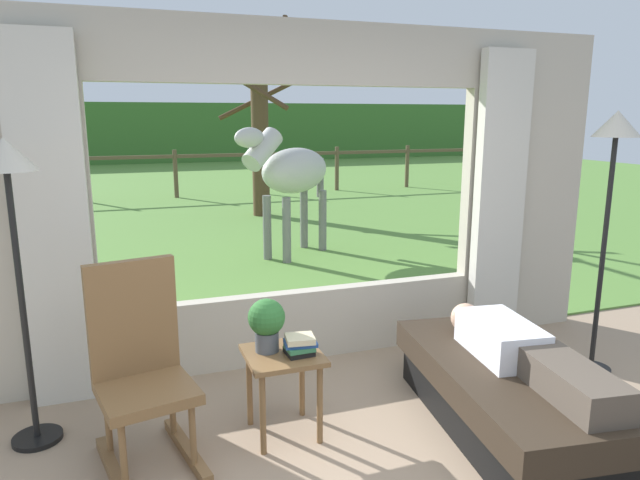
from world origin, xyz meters
TOP-DOWN VIEW (x-y plane):
  - back_wall_with_window at (0.00, 2.26)m, footprint 5.20×0.12m
  - curtain_panel_left at (-1.69, 2.12)m, footprint 0.44×0.10m
  - curtain_panel_right at (1.69, 2.12)m, footprint 0.44×0.10m
  - outdoor_pasture_lawn at (0.00, 13.16)m, footprint 36.00×21.68m
  - distant_hill_ridge at (0.00, 23.00)m, footprint 36.00×2.00m
  - recliner_sofa at (0.90, 0.82)m, footprint 1.12×1.81m
  - reclining_person at (0.90, 0.77)m, footprint 0.42×1.44m
  - rocking_chair at (-1.23, 1.25)m, footprint 0.59×0.76m
  - side_table at (-0.44, 1.22)m, footprint 0.44×0.44m
  - potted_plant at (-0.52, 1.28)m, footprint 0.22×0.22m
  - book_stack at (-0.35, 1.17)m, footprint 0.20×0.17m
  - floor_lamp_left at (-1.84, 1.64)m, footprint 0.32×0.32m
  - floor_lamp_right at (1.99, 1.28)m, footprint 0.32×0.32m
  - horse at (0.90, 5.45)m, footprint 1.65×1.37m
  - pasture_tree at (1.29, 8.78)m, footprint 1.73×1.58m
  - pasture_fence_line at (0.00, 11.78)m, footprint 16.10×0.10m

SIDE VIEW (x-z plane):
  - outdoor_pasture_lawn at x=0.00m, z-range 0.00..0.02m
  - recliner_sofa at x=0.90m, z-range 0.01..0.43m
  - side_table at x=-0.44m, z-range 0.17..0.69m
  - reclining_person at x=0.90m, z-range 0.41..0.63m
  - rocking_chair at x=-1.23m, z-range -0.01..1.11m
  - book_stack at x=-0.35m, z-range 0.52..0.64m
  - potted_plant at x=-0.52m, z-range 0.54..0.86m
  - pasture_fence_line at x=0.00m, z-range 0.19..1.29m
  - horse at x=0.90m, z-range 0.29..2.02m
  - curtain_panel_left at x=-1.69m, z-range 0.00..2.40m
  - curtain_panel_right at x=1.69m, z-range 0.00..2.40m
  - distant_hill_ridge at x=0.00m, z-range 0.00..2.40m
  - back_wall_with_window at x=0.00m, z-range -0.03..2.52m
  - floor_lamp_left at x=-1.84m, z-range 0.55..2.32m
  - floor_lamp_right at x=1.99m, z-range 0.59..2.51m
  - pasture_tree at x=1.29m, z-range -0.08..3.51m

